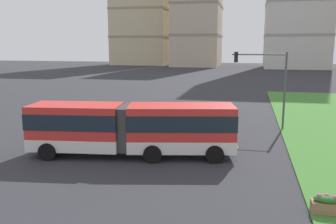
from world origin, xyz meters
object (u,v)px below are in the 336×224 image
Objects in this scene: car_silver_hatch at (88,120)px; flower_planter_2 at (327,204)px; traffic_light_far_right at (267,76)px; apartment_tower_westcentre at (198,7)px; articulated_bus at (132,128)px.

car_silver_hatch reaches higher than flower_planter_2.
traffic_light_far_right is (13.09, 3.57, 3.31)m from car_silver_hatch.
car_silver_hatch is at bearing 143.87° from flower_planter_2.
apartment_tower_westcentre is (-4.57, 89.47, 17.42)m from car_silver_hatch.
car_silver_hatch is at bearing -164.76° from traffic_light_far_right.
car_silver_hatch is 18.37m from flower_planter_2.
traffic_light_far_right is at bearing 96.91° from flower_planter_2.
traffic_light_far_right reaches higher than car_silver_hatch.
apartment_tower_westcentre is (-9.87, 94.80, 16.52)m from articulated_bus.
car_silver_hatch is (-5.29, 5.33, -0.90)m from articulated_bus.
car_silver_hatch is at bearing 134.81° from articulated_bus.
apartment_tower_westcentre is (-17.67, 85.91, 14.11)m from traffic_light_far_right.
car_silver_hatch is 91.27m from apartment_tower_westcentre.
articulated_bus is at bearing -131.24° from traffic_light_far_right.
articulated_bus is at bearing -84.06° from apartment_tower_westcentre.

